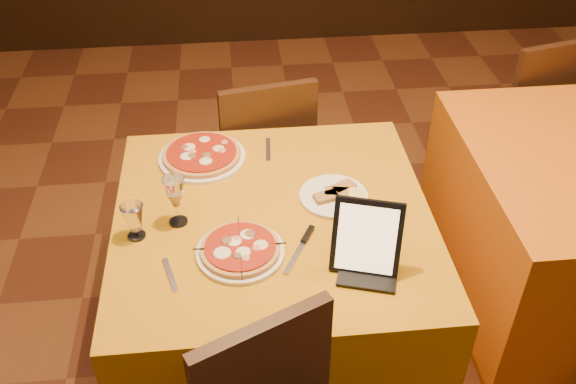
{
  "coord_description": "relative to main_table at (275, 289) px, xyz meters",
  "views": [
    {
      "loc": [
        -0.39,
        -1.2,
        2.19
      ],
      "look_at": [
        -0.22,
        0.47,
        0.86
      ],
      "focal_mm": 40.0,
      "sensor_mm": 36.0,
      "label": 1
    }
  ],
  "objects": [
    {
      "name": "knife",
      "position": [
        0.06,
        -0.2,
        0.38
      ],
      "size": [
        0.12,
        0.2,
        0.01
      ],
      "primitive_type": "cube",
      "rotation": [
        0.0,
        0.0,
        1.08
      ],
      "color": "#BCBBC2",
      "rests_on": "main_table"
    },
    {
      "name": "fork_far",
      "position": [
        0.01,
        0.39,
        0.38
      ],
      "size": [
        0.03,
        0.16,
        0.01
      ],
      "primitive_type": "cube",
      "rotation": [
        0.0,
        0.0,
        1.51
      ],
      "color": "#B0AFB6",
      "rests_on": "main_table"
    },
    {
      "name": "chair_side_far",
      "position": [
        1.36,
        1.06,
        0.08
      ],
      "size": [
        0.55,
        0.55,
        0.91
      ],
      "primitive_type": null,
      "rotation": [
        0.0,
        0.0,
        3.38
      ],
      "color": "black",
      "rests_on": "floor"
    },
    {
      "name": "fork_near",
      "position": [
        -0.34,
        -0.26,
        0.38
      ],
      "size": [
        0.06,
        0.15,
        0.01
      ],
      "primitive_type": "cube",
      "rotation": [
        0.0,
        0.0,
        1.85
      ],
      "color": "silver",
      "rests_on": "main_table"
    },
    {
      "name": "pizza_far",
      "position": [
        -0.25,
        0.36,
        0.39
      ],
      "size": [
        0.34,
        0.34,
        0.03
      ],
      "rotation": [
        0.0,
        0.0,
        0.03
      ],
      "color": "white",
      "rests_on": "main_table"
    },
    {
      "name": "main_table",
      "position": [
        0.0,
        0.0,
        0.0
      ],
      "size": [
        1.1,
        1.1,
        0.75
      ],
      "primitive_type": "cube",
      "color": "#BE7E0C",
      "rests_on": "floor"
    },
    {
      "name": "wine_glass",
      "position": [
        -0.33,
        -0.01,
        0.47
      ],
      "size": [
        0.07,
        0.07,
        0.19
      ],
      "primitive_type": null,
      "rotation": [
        0.0,
        0.0,
        0.02
      ],
      "color": "#D7BF7A",
      "rests_on": "main_table"
    },
    {
      "name": "water_glass",
      "position": [
        -0.46,
        -0.07,
        0.44
      ],
      "size": [
        0.07,
        0.07,
        0.13
      ],
      "primitive_type": null,
      "rotation": [
        0.0,
        0.0,
        0.16
      ],
      "color": "white",
      "rests_on": "main_table"
    },
    {
      "name": "chair_main_far",
      "position": [
        0.0,
        0.8,
        0.08
      ],
      "size": [
        0.48,
        0.48,
        0.91
      ],
      "primitive_type": null,
      "rotation": [
        0.0,
        0.0,
        3.32
      ],
      "color": "black",
      "rests_on": "floor"
    },
    {
      "name": "cutlet_dish",
      "position": [
        0.22,
        0.07,
        0.39
      ],
      "size": [
        0.25,
        0.25,
        0.03
      ],
      "rotation": [
        0.0,
        0.0,
        -0.42
      ],
      "color": "white",
      "rests_on": "main_table"
    },
    {
      "name": "tablet",
      "position": [
        0.27,
        -0.28,
        0.49
      ],
      "size": [
        0.23,
        0.16,
        0.24
      ],
      "primitive_type": "cube",
      "rotation": [
        -0.35,
        0.0,
        -0.3
      ],
      "color": "black",
      "rests_on": "main_table"
    },
    {
      "name": "pizza_near",
      "position": [
        -0.12,
        -0.19,
        0.39
      ],
      "size": [
        0.29,
        0.29,
        0.03
      ],
      "rotation": [
        0.0,
        0.0,
        -0.23
      ],
      "color": "white",
      "rests_on": "main_table"
    }
  ]
}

